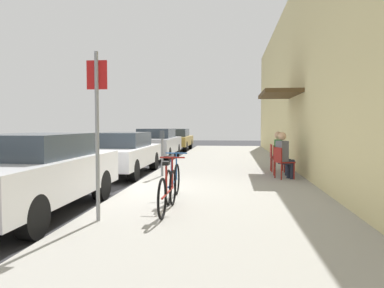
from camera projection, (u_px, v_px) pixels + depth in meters
name	position (u px, v px, depth m)	size (l,w,h in m)	color
ground_plane	(125.00, 194.00, 8.47)	(60.00, 60.00, 0.00)	#2D2D30
sidewalk_slab	(224.00, 180.00, 10.21)	(4.50, 32.00, 0.12)	#9E9B93
building_facade	(314.00, 69.00, 9.81)	(1.40, 32.00, 6.23)	beige
parked_car_0	(32.00, 173.00, 6.56)	(1.80, 4.40, 1.44)	silver
parked_car_1	(121.00, 153.00, 11.83)	(1.80, 4.40, 1.36)	silver
parked_car_2	(156.00, 143.00, 17.38)	(1.80, 4.40, 1.43)	#B7B7BC
parked_car_3	(176.00, 139.00, 23.43)	(1.80, 4.40, 1.37)	#A58433
parking_meter	(162.00, 150.00, 10.62)	(0.12, 0.10, 1.32)	slate
street_sign	(97.00, 123.00, 5.62)	(0.32, 0.06, 2.60)	gray
bicycle_0	(168.00, 191.00, 6.26)	(0.46, 1.71, 0.90)	black
bicycle_1	(173.00, 181.00, 7.31)	(0.46, 1.71, 0.90)	black
cafe_chair_0	(282.00, 161.00, 10.08)	(0.56, 0.56, 0.87)	maroon
seated_patron_0	(284.00, 154.00, 10.09)	(0.51, 0.47, 1.29)	#232838
cafe_chair_1	(278.00, 158.00, 10.90)	(0.49, 0.49, 0.87)	maroon
seated_patron_1	(280.00, 152.00, 10.88)	(0.46, 0.40, 1.29)	#232838
cafe_chair_2	(275.00, 156.00, 11.65)	(0.44, 0.44, 0.87)	maroon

